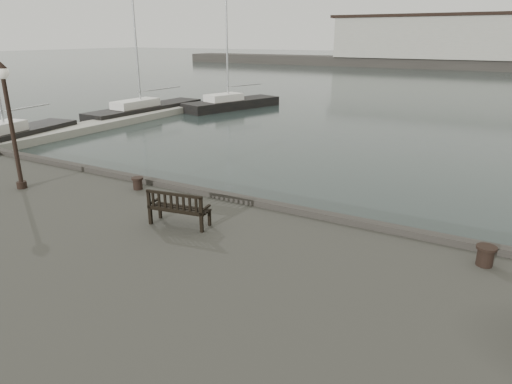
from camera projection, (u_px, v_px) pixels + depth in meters
ground at (263, 251)px, 14.14m from camera, size 400.00×400.00×0.00m
pontoon at (82, 128)px, 31.69m from camera, size 2.00×24.00×0.50m
breakwater at (468, 47)px, 90.38m from camera, size 140.00×9.50×12.20m
bench at (179, 215)px, 12.04m from camera, size 1.70×0.81×0.94m
bollard_left at (138, 183)px, 14.93m from camera, size 0.42×0.42×0.40m
bollard_right at (485, 256)px, 9.93m from camera, size 0.53×0.53×0.45m
lamp_post at (9, 109)px, 14.25m from camera, size 0.41×0.41×4.04m
yacht_a at (13, 139)px, 28.39m from camera, size 3.72×9.13×12.24m
yacht_b at (147, 112)px, 38.48m from camera, size 2.99×11.59×14.99m
yacht_d at (232, 106)px, 42.01m from camera, size 5.36×10.03×12.18m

